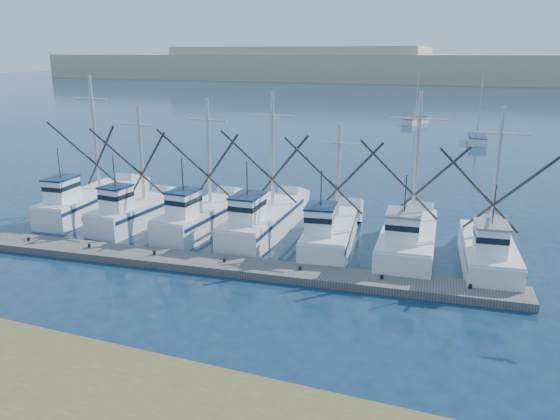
% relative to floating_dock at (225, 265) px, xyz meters
% --- Properties ---
extents(ground, '(500.00, 500.00, 0.00)m').
position_rel_floating_dock_xyz_m(ground, '(6.08, -5.67, -0.20)').
color(ground, '#0D213C').
rests_on(ground, ground).
extents(floating_dock, '(29.61, 4.65, 0.39)m').
position_rel_floating_dock_xyz_m(floating_dock, '(0.00, 0.00, 0.00)').
color(floating_dock, '#66615B').
rests_on(floating_dock, ground).
extents(dune_ridge, '(360.00, 60.00, 10.00)m').
position_rel_floating_dock_xyz_m(dune_ridge, '(6.08, 204.33, 4.80)').
color(dune_ridge, tan).
rests_on(dune_ridge, ground).
extents(trawler_fleet, '(29.18, 9.07, 9.29)m').
position_rel_floating_dock_xyz_m(trawler_fleet, '(0.09, 5.02, 0.75)').
color(trawler_fleet, white).
rests_on(trawler_fleet, ground).
extents(sailboat_near, '(2.50, 5.83, 8.10)m').
position_rel_floating_dock_xyz_m(sailboat_near, '(10.65, 47.69, 0.29)').
color(sailboat_near, white).
rests_on(sailboat_near, ground).
extents(sailboat_far, '(3.50, 6.56, 8.10)m').
position_rel_floating_dock_xyz_m(sailboat_far, '(0.96, 64.42, 0.29)').
color(sailboat_far, white).
rests_on(sailboat_far, ground).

